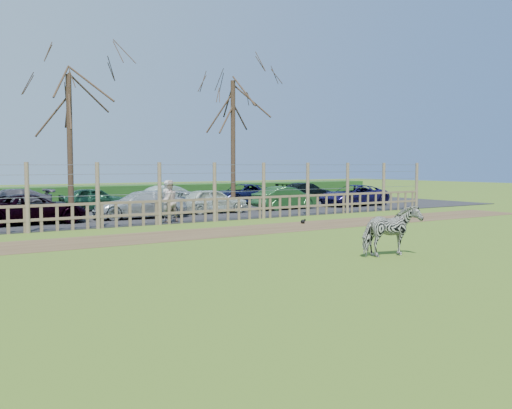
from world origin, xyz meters
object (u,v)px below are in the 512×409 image
car_9 (8,201)px  visitor_b (169,201)px  crow (303,221)px  car_13 (306,192)px  visitor_a (167,201)px  car_11 (171,196)px  car_6 (353,195)px  tree_right (233,113)px  car_10 (95,199)px  car_5 (285,198)px  tree_mid (69,111)px  zebra (391,231)px  car_12 (243,194)px  car_2 (33,209)px  car_3 (140,205)px  car_4 (212,201)px

car_9 → visitor_b: bearing=30.7°
crow → car_13: car_13 is taller
visitor_a → car_11: size_ratio=0.47×
visitor_a → car_11: bearing=-131.5°
car_13 → car_6: bearing=170.7°
tree_right → car_10: (-7.15, 1.92, -4.60)m
car_5 → car_9: 13.82m
tree_mid → car_10: bearing=52.7°
zebra → car_12: 19.76m
car_2 → tree_right: bearing=-73.9°
car_2 → car_11: size_ratio=1.19×
visitor_b → car_12: (8.20, 7.44, -0.26)m
car_9 → car_13: (17.99, -0.25, 0.00)m
zebra → visitor_a: 11.22m
zebra → car_6: zebra is taller
tree_right → car_12: size_ratio=1.70×
zebra → car_12: zebra is taller
car_9 → car_10: size_ratio=1.17×
visitor_b → car_13: bearing=-157.3°
car_5 → car_6: (4.77, -0.09, 0.00)m
tree_right → car_9: tree_right is taller
visitor_a → car_3: 2.27m
zebra → car_5: 15.55m
visitor_a → car_6: visitor_a is taller
car_2 → car_11: 10.22m
car_11 → car_13: 9.39m
car_5 → car_10: same height
car_9 → tree_right: bearing=77.4°
zebra → car_12: (6.90, 18.52, -0.04)m
tree_mid → car_5: (10.68, -2.11, -4.23)m
zebra → car_10: zebra is taller
car_10 → car_13: same height
tree_right → car_13: (6.73, 2.01, -4.60)m
visitor_b → car_13: (13.13, 7.54, -0.26)m
visitor_b → car_9: bearing=-65.2°
visitor_a → car_2: 5.31m
car_10 → car_13: bearing=-88.6°
car_12 → tree_mid: bearing=-84.9°
tree_mid → visitor_a: bearing=-63.0°
car_13 → tree_right: bearing=100.7°
zebra → car_10: 18.64m
car_9 → car_5: bearing=68.1°
car_12 → car_13: 4.93m
car_6 → car_10: 14.37m
car_5 → car_2: bearing=89.0°
car_4 → car_6: (9.20, -0.09, 0.00)m
car_4 → tree_right: bearing=-43.0°
car_2 → car_6: same height
car_3 → car_6: 13.20m
crow → car_10: (-5.21, 10.72, 0.55)m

